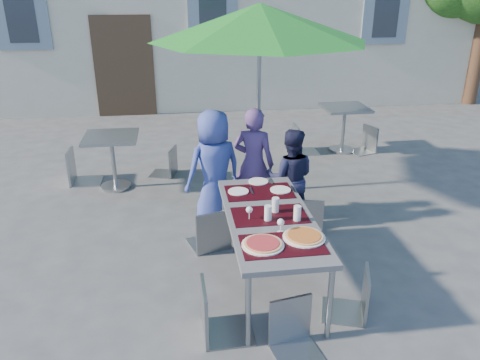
{
  "coord_description": "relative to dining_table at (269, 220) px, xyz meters",
  "views": [
    {
      "loc": [
        -0.93,
        -3.36,
        2.77
      ],
      "look_at": [
        -0.25,
        1.44,
        0.75
      ],
      "focal_mm": 35.0,
      "sensor_mm": 36.0,
      "label": 1
    }
  ],
  "objects": [
    {
      "name": "ground",
      "position": [
        0.09,
        -0.54,
        -0.7
      ],
      "size": [
        90.0,
        90.0,
        0.0
      ],
      "primitive_type": "plane",
      "color": "#404042",
      "rests_on": "ground"
    },
    {
      "name": "dining_table",
      "position": [
        0.0,
        0.0,
        0.0
      ],
      "size": [
        0.8,
        1.85,
        0.76
      ],
      "color": "#414045",
      "rests_on": "ground"
    },
    {
      "name": "pizza_near_left",
      "position": [
        -0.17,
        -0.55,
        0.07
      ],
      "size": [
        0.36,
        0.36,
        0.03
      ],
      "color": "white",
      "rests_on": "dining_table"
    },
    {
      "name": "pizza_near_right",
      "position": [
        0.21,
        -0.47,
        0.07
      ],
      "size": [
        0.37,
        0.37,
        0.03
      ],
      "color": "white",
      "rests_on": "dining_table"
    },
    {
      "name": "glassware",
      "position": [
        0.05,
        -0.09,
        0.13
      ],
      "size": [
        0.5,
        0.46,
        0.15
      ],
      "color": "silver",
      "rests_on": "dining_table"
    },
    {
      "name": "place_settings",
      "position": [
        0.02,
        0.65,
        0.06
      ],
      "size": [
        0.71,
        0.48,
        0.01
      ],
      "color": "white",
      "rests_on": "dining_table"
    },
    {
      "name": "child_0",
      "position": [
        -0.41,
        1.35,
        0.03
      ],
      "size": [
        0.83,
        0.69,
        1.45
      ],
      "primitive_type": "imported",
      "rotation": [
        0.0,
        0.0,
        3.51
      ],
      "color": "#364595",
      "rests_on": "ground"
    },
    {
      "name": "child_1",
      "position": [
        0.1,
        1.49,
        0.02
      ],
      "size": [
        0.62,
        0.53,
        1.43
      ],
      "primitive_type": "imported",
      "rotation": [
        0.0,
        0.0,
        2.71
      ],
      "color": "#533874",
      "rests_on": "ground"
    },
    {
      "name": "child_2",
      "position": [
        0.5,
        1.2,
        -0.08
      ],
      "size": [
        0.66,
        0.47,
        1.23
      ],
      "primitive_type": "imported",
      "rotation": [
        0.0,
        0.0,
        2.91
      ],
      "color": "#191A37",
      "rests_on": "ground"
    },
    {
      "name": "chair_0",
      "position": [
        -0.51,
        0.74,
        -0.15
      ],
      "size": [
        0.51,
        0.52,
        0.93
      ],
      "color": "gray",
      "rests_on": "ground"
    },
    {
      "name": "chair_1",
      "position": [
        0.11,
        1.09,
        -0.11
      ],
      "size": [
        0.55,
        0.55,
        1.0
      ],
      "color": "gray",
      "rests_on": "ground"
    },
    {
      "name": "chair_2",
      "position": [
        0.65,
        0.94,
        -0.17
      ],
      "size": [
        0.49,
        0.49,
        0.9
      ],
      "color": "gray",
      "rests_on": "ground"
    },
    {
      "name": "chair_3",
      "position": [
        -0.58,
        -0.69,
        -0.15
      ],
      "size": [
        0.43,
        0.42,
        0.93
      ],
      "color": "gray",
      "rests_on": "ground"
    },
    {
      "name": "chair_4",
      "position": [
        0.67,
        -0.6,
        -0.2
      ],
      "size": [
        0.48,
        0.48,
        0.85
      ],
      "color": "gray",
      "rests_on": "ground"
    },
    {
      "name": "chair_5",
      "position": [
        0.03,
        -0.96,
        -0.21
      ],
      "size": [
        0.43,
        0.44,
        0.84
      ],
      "color": "gray",
      "rests_on": "ground"
    },
    {
      "name": "patio_umbrella",
      "position": [
        0.29,
        2.23,
        1.63
      ],
      "size": [
        2.85,
        2.85,
        2.57
      ],
      "color": "#A7A9AE",
      "rests_on": "ground"
    },
    {
      "name": "cafe_table_0",
      "position": [
        -1.76,
        2.67,
        -0.13
      ],
      "size": [
        0.75,
        0.75,
        0.8
      ],
      "color": "#A7A9AE",
      "rests_on": "ground"
    },
    {
      "name": "bg_chair_l_0",
      "position": [
        -2.33,
        2.96,
        -0.12
      ],
      "size": [
        0.45,
        0.44,
        0.98
      ],
      "color": "#90979B",
      "rests_on": "ground"
    },
    {
      "name": "bg_chair_r_0",
      "position": [
        -1.0,
        3.08,
        -0.21
      ],
      "size": [
        0.47,
        0.46,
        0.84
      ],
      "color": "gray",
      "rests_on": "ground"
    },
    {
      "name": "cafe_table_1",
      "position": [
        2.12,
        3.8,
        -0.11
      ],
      "size": [
        0.76,
        0.76,
        0.82
      ],
      "color": "#A7A9AE",
      "rests_on": "ground"
    },
    {
      "name": "bg_chair_l_1",
      "position": [
        1.35,
        3.82,
        -0.13
      ],
      "size": [
        0.43,
        0.43,
        0.96
      ],
      "color": "gray",
      "rests_on": "ground"
    },
    {
      "name": "bg_chair_r_1",
      "position": [
        2.52,
        3.72,
        -0.19
      ],
      "size": [
        0.49,
        0.49,
        0.87
      ],
      "color": "gray",
      "rests_on": "ground"
    }
  ]
}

